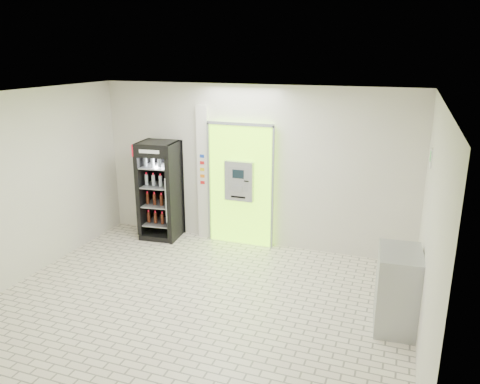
% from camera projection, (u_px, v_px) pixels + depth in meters
% --- Properties ---
extents(ground, '(6.00, 6.00, 0.00)m').
position_uv_depth(ground, '(198.00, 304.00, 6.85)').
color(ground, beige).
rests_on(ground, ground).
extents(room_shell, '(6.00, 6.00, 6.00)m').
position_uv_depth(room_shell, '(195.00, 183.00, 6.32)').
color(room_shell, silver).
rests_on(room_shell, ground).
extents(atm_assembly, '(1.30, 0.24, 2.33)m').
position_uv_depth(atm_assembly, '(241.00, 184.00, 8.75)').
color(atm_assembly, '#8DEF16').
rests_on(atm_assembly, ground).
extents(pillar, '(0.22, 0.11, 2.60)m').
position_uv_depth(pillar, '(204.00, 173.00, 9.00)').
color(pillar, silver).
rests_on(pillar, ground).
extents(beverage_cooler, '(0.78, 0.72, 1.91)m').
position_uv_depth(beverage_cooler, '(160.00, 192.00, 9.13)').
color(beverage_cooler, black).
rests_on(beverage_cooler, ground).
extents(steel_cabinet, '(0.60, 0.85, 1.08)m').
position_uv_depth(steel_cabinet, '(398.00, 290.00, 6.16)').
color(steel_cabinet, '#9A9DA1').
rests_on(steel_cabinet, ground).
extents(exit_sign, '(0.02, 0.22, 0.26)m').
position_uv_depth(exit_sign, '(431.00, 158.00, 6.53)').
color(exit_sign, white).
rests_on(exit_sign, room_shell).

